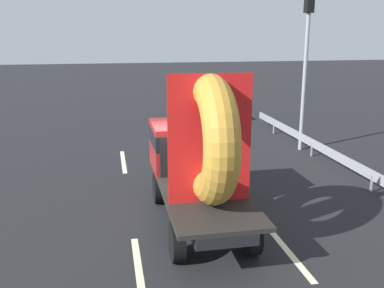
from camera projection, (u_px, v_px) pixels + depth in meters
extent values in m
plane|color=black|center=(185.00, 211.00, 12.25)|extent=(120.00, 120.00, 0.00)
cylinder|color=black|center=(159.00, 188.00, 12.79)|extent=(0.28, 0.89, 0.89)
cylinder|color=black|center=(215.00, 184.00, 13.10)|extent=(0.28, 0.89, 0.89)
cylinder|color=black|center=(177.00, 242.00, 9.51)|extent=(0.28, 0.89, 0.89)
cylinder|color=black|center=(251.00, 235.00, 9.82)|extent=(0.28, 0.89, 0.89)
cube|color=black|center=(199.00, 193.00, 11.13)|extent=(1.30, 5.47, 0.25)
cube|color=maroon|center=(187.00, 146.00, 12.64)|extent=(2.00, 1.89, 1.35)
cube|color=black|center=(187.00, 136.00, 12.51)|extent=(2.02, 1.79, 0.44)
cube|color=black|center=(208.00, 201.00, 10.19)|extent=(2.00, 3.58, 0.10)
cube|color=black|center=(193.00, 156.00, 11.70)|extent=(1.80, 0.08, 1.10)
torus|color=#B7842D|center=(210.00, 140.00, 9.67)|extent=(0.77, 2.92, 2.92)
cube|color=red|center=(210.00, 140.00, 9.67)|extent=(1.90, 0.03, 2.92)
cylinder|color=black|center=(192.00, 111.00, 25.92)|extent=(0.22, 0.63, 0.63)
cylinder|color=black|center=(217.00, 110.00, 26.20)|extent=(0.22, 0.63, 0.63)
cylinder|color=black|center=(201.00, 119.00, 23.40)|extent=(0.22, 0.63, 0.63)
cylinder|color=black|center=(228.00, 118.00, 23.69)|extent=(0.22, 0.63, 0.63)
cube|color=#33723F|center=(209.00, 110.00, 24.73)|extent=(1.77, 4.13, 0.54)
cube|color=black|center=(210.00, 101.00, 24.51)|extent=(1.59, 2.31, 0.49)
cylinder|color=gray|center=(304.00, 84.00, 17.93)|extent=(0.16, 0.16, 5.62)
cube|color=black|center=(309.00, 1.00, 17.12)|extent=(0.30, 0.36, 0.90)
cube|color=gray|center=(339.00, 157.00, 15.54)|extent=(0.06, 16.62, 0.32)
cylinder|color=slate|center=(372.00, 184.00, 13.63)|extent=(0.10, 0.10, 0.55)
cylinder|color=slate|center=(312.00, 150.00, 17.58)|extent=(0.10, 0.10, 0.55)
cylinder|color=slate|center=(274.00, 128.00, 21.53)|extent=(0.10, 0.10, 0.55)
cube|color=beige|center=(138.00, 268.00, 9.29)|extent=(0.16, 2.76, 0.01)
cube|color=beige|center=(123.00, 161.00, 16.91)|extent=(0.16, 2.99, 0.01)
cube|color=beige|center=(286.00, 249.00, 10.13)|extent=(0.16, 2.98, 0.01)
cube|color=beige|center=(209.00, 156.00, 17.64)|extent=(0.16, 2.00, 0.01)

